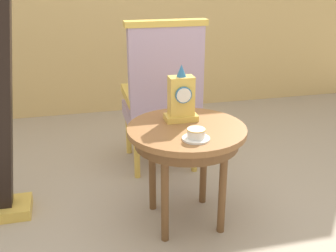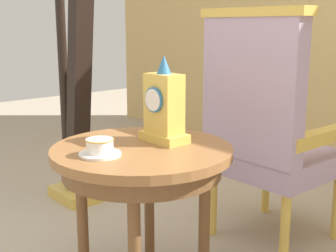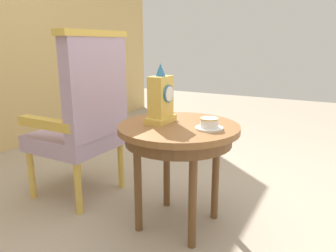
% 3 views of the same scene
% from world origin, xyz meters
% --- Properties ---
extents(ground_plane, '(10.00, 10.00, 0.00)m').
position_xyz_m(ground_plane, '(0.00, 0.00, 0.00)').
color(ground_plane, tan).
extents(side_table, '(0.68, 0.68, 0.62)m').
position_xyz_m(side_table, '(0.03, 0.06, 0.54)').
color(side_table, brown).
rests_on(side_table, ground).
extents(teacup_left, '(0.15, 0.15, 0.06)m').
position_xyz_m(teacup_left, '(0.02, -0.12, 0.65)').
color(teacup_left, white).
rests_on(teacup_left, side_table).
extents(mantel_clock, '(0.19, 0.11, 0.34)m').
position_xyz_m(mantel_clock, '(0.02, 0.17, 0.75)').
color(mantel_clock, gold).
rests_on(mantel_clock, side_table).
extents(armchair, '(0.56, 0.54, 1.14)m').
position_xyz_m(armchair, '(0.06, 0.78, 0.59)').
color(armchair, '#B299B7').
rests_on(armchair, ground).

